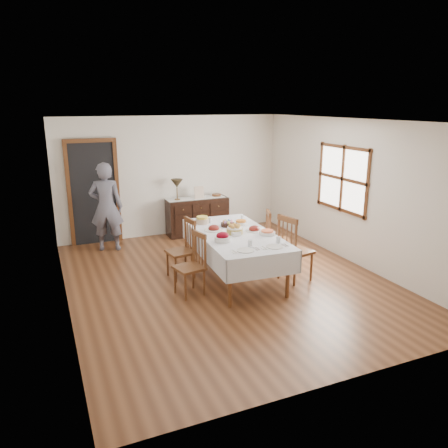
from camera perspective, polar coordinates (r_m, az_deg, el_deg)
name	(u,v)px	position (r m, az deg, el deg)	size (l,w,h in m)	color
ground	(226,280)	(7.35, 0.31, -7.35)	(6.00, 6.00, 0.00)	brown
room_shell	(208,180)	(7.21, -2.08, 5.81)	(5.02, 6.02, 2.65)	silver
dining_table	(235,238)	(7.19, 1.48, -1.90)	(1.30, 2.37, 0.80)	silver
chair_left_near	(192,264)	(6.70, -4.21, -5.18)	(0.48, 0.48, 0.97)	#5A3218
chair_left_far	(183,248)	(7.36, -5.35, -3.14)	(0.47, 0.47, 1.00)	#5A3218
chair_right_near	(293,248)	(7.24, 9.03, -3.12)	(0.55, 0.55, 1.12)	#5A3218
chair_right_far	(275,238)	(7.95, 6.73, -1.76)	(0.53, 0.53, 1.00)	#5A3218
sideboard	(197,216)	(9.78, -3.50, 1.03)	(1.36, 0.50, 0.82)	black
person	(106,204)	(8.88, -15.15, 2.54)	(0.59, 0.38, 1.88)	#5A5968
bread_basket	(235,230)	(7.11, 1.40, -0.73)	(0.27, 0.27, 0.17)	olive
egg_basket	(228,224)	(7.55, 0.51, 0.01)	(0.25, 0.25, 0.11)	black
ham_platter_a	(214,229)	(7.32, -1.34, -0.62)	(0.33, 0.33, 0.11)	silver
ham_platter_b	(254,229)	(7.29, 3.97, -0.69)	(0.29, 0.29, 0.11)	silver
beet_bowl	(223,238)	(6.72, -0.19, -1.78)	(0.25, 0.25, 0.15)	silver
carrot_bowl	(241,223)	(7.64, 2.23, 0.19)	(0.20, 0.20, 0.09)	silver
pineapple_bowl	(202,220)	(7.73, -2.87, 0.51)	(0.24, 0.24, 0.13)	tan
casserole_dish	(267,233)	(7.11, 5.68, -1.13)	(0.26, 0.26, 0.08)	silver
butter_dish	(236,234)	(7.00, 1.60, -1.30)	(0.14, 0.10, 0.07)	silver
setting_left	(247,248)	(6.38, 2.98, -3.14)	(0.43, 0.31, 0.10)	silver
setting_right	(275,244)	(6.58, 6.74, -2.65)	(0.43, 0.31, 0.10)	silver
glass_far_a	(210,220)	(7.76, -1.85, 0.49)	(0.07, 0.07, 0.10)	silver
glass_far_b	(242,218)	(7.96, 2.42, 0.84)	(0.06, 0.06, 0.09)	silver
runner	(195,198)	(9.70, -3.76, 3.41)	(1.30, 0.35, 0.01)	white
table_lamp	(177,184)	(9.47, -6.18, 5.21)	(0.26, 0.26, 0.46)	brown
picture_frame	(199,193)	(9.61, -3.26, 4.12)	(0.22, 0.08, 0.28)	beige
deco_bowl	(216,195)	(9.88, -0.99, 3.81)	(0.20, 0.20, 0.06)	#5A3218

